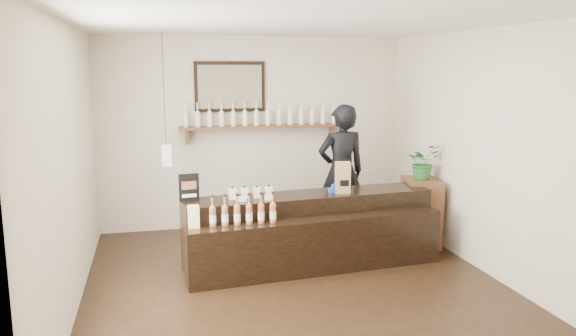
# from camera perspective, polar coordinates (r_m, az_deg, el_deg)

# --- Properties ---
(ground) EXTENTS (5.00, 5.00, 0.00)m
(ground) POSITION_cam_1_polar(r_m,az_deg,el_deg) (6.31, 0.75, -11.78)
(ground) COLOR black
(ground) RESTS_ON ground
(room_shell) EXTENTS (5.00, 5.00, 5.00)m
(room_shell) POSITION_cam_1_polar(r_m,az_deg,el_deg) (5.88, 0.78, 3.78)
(room_shell) COLOR beige
(room_shell) RESTS_ON ground
(back_wall_decor) EXTENTS (2.66, 0.96, 1.69)m
(back_wall_decor) POSITION_cam_1_polar(r_m,az_deg,el_deg) (8.17, -4.32, 5.92)
(back_wall_decor) COLOR #57351D
(back_wall_decor) RESTS_ON ground
(counter) EXTENTS (3.09, 1.07, 1.00)m
(counter) POSITION_cam_1_polar(r_m,az_deg,el_deg) (6.79, 2.35, -6.56)
(counter) COLOR black
(counter) RESTS_ON ground
(promo_sign) EXTENTS (0.23, 0.04, 0.32)m
(promo_sign) POSITION_cam_1_polar(r_m,az_deg,el_deg) (6.47, -10.03, -1.97)
(promo_sign) COLOR black
(promo_sign) RESTS_ON counter
(paper_bag) EXTENTS (0.19, 0.16, 0.38)m
(paper_bag) POSITION_cam_1_polar(r_m,az_deg,el_deg) (6.81, 5.58, -0.98)
(paper_bag) COLOR #956E48
(paper_bag) RESTS_ON counter
(tape_dispenser) EXTENTS (0.14, 0.08, 0.11)m
(tape_dispenser) POSITION_cam_1_polar(r_m,az_deg,el_deg) (6.84, 4.71, -2.18)
(tape_dispenser) COLOR blue
(tape_dispenser) RESTS_ON counter
(side_cabinet) EXTENTS (0.58, 0.70, 0.89)m
(side_cabinet) POSITION_cam_1_polar(r_m,az_deg,el_deg) (7.76, 13.35, -4.35)
(side_cabinet) COLOR #57351D
(side_cabinet) RESTS_ON ground
(potted_plant) EXTENTS (0.51, 0.47, 0.47)m
(potted_plant) POSITION_cam_1_polar(r_m,az_deg,el_deg) (7.62, 13.56, 0.62)
(potted_plant) COLOR #26602D
(potted_plant) RESTS_ON side_cabinet
(shopkeeper) EXTENTS (0.81, 0.57, 2.11)m
(shopkeeper) POSITION_cam_1_polar(r_m,az_deg,el_deg) (7.74, 5.44, 0.48)
(shopkeeper) COLOR black
(shopkeeper) RESTS_ON ground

